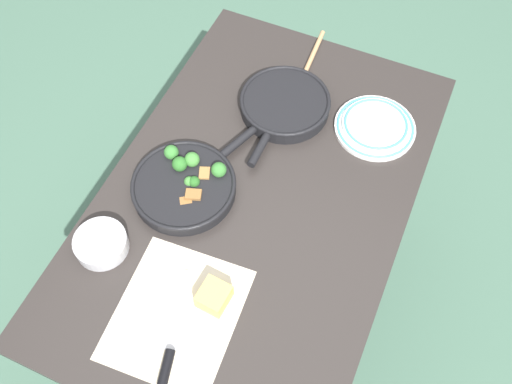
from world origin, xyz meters
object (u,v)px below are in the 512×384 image
skillet_broccoli (186,184)px  dinner_plate_stack (375,126)px  cheese_block (214,297)px  wooden_spoon (303,77)px  grater_knife (171,343)px  skillet_eggs (285,104)px  prep_bowl_steel (101,244)px

skillet_broccoli → dinner_plate_stack: skillet_broccoli is taller
dinner_plate_stack → cheese_block: bearing=-16.6°
cheese_block → wooden_spoon: bearing=-175.1°
cheese_block → grater_knife: bearing=-18.4°
skillet_eggs → prep_bowl_steel: bearing=-22.1°
cheese_block → prep_bowl_steel: cheese_block is taller
grater_knife → cheese_block: (-0.14, 0.05, 0.02)m
skillet_eggs → wooden_spoon: (-0.14, 0.01, -0.02)m
prep_bowl_steel → grater_knife: bearing=61.9°
wooden_spoon → dinner_plate_stack: dinner_plate_stack is taller
skillet_broccoli → prep_bowl_steel: size_ratio=3.01×
skillet_eggs → wooden_spoon: skillet_eggs is taller
skillet_eggs → prep_bowl_steel: size_ratio=2.77×
grater_knife → dinner_plate_stack: size_ratio=1.20×
grater_knife → wooden_spoon: bearing=-12.9°
skillet_broccoli → prep_bowl_steel: skillet_broccoli is taller
skillet_broccoli → dinner_plate_stack: 0.58m
skillet_broccoli → grater_knife: (0.40, 0.17, -0.02)m
skillet_broccoli → dinner_plate_stack: bearing=-24.7°
grater_knife → skillet_broccoli: bearing=8.5°
skillet_broccoli → skillet_eggs: skillet_broccoli is taller
cheese_block → dinner_plate_stack: 0.70m
skillet_eggs → dinner_plate_stack: 0.28m
wooden_spoon → skillet_broccoli: bearing=-19.3°
skillet_broccoli → dinner_plate_stack: (-0.41, 0.41, -0.01)m
wooden_spoon → dinner_plate_stack: bearing=66.4°
grater_knife → prep_bowl_steel: size_ratio=2.08×
wooden_spoon → grater_knife: size_ratio=1.18×
dinner_plate_stack → grater_knife: bearing=-16.9°
grater_knife → prep_bowl_steel: bearing=47.7°
grater_knife → dinner_plate_stack: 0.84m
skillet_broccoli → prep_bowl_steel: 0.27m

